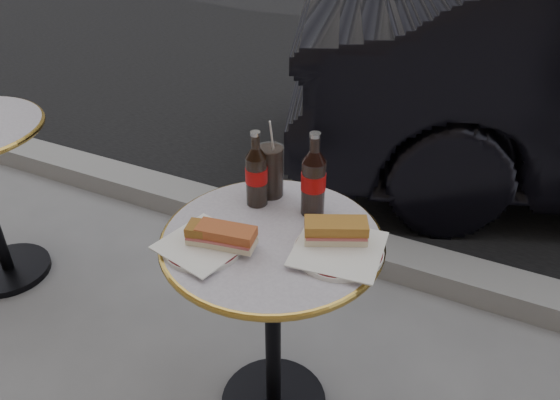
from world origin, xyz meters
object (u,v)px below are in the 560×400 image
at_px(plate_right, 338,251).
at_px(cola_bottle_right, 314,174).
at_px(bistro_table, 273,330).
at_px(plate_left, 203,246).
at_px(cola_glass, 271,171).
at_px(cola_bottle_left, 256,169).

distance_m(plate_right, cola_bottle_right, 0.24).
height_order(bistro_table, plate_right, plate_right).
distance_m(plate_left, cola_glass, 0.33).
bearing_deg(bistro_table, plate_right, 2.16).
bearing_deg(plate_left, bistro_table, 43.18).
height_order(cola_bottle_right, cola_glass, cola_bottle_right).
relative_size(bistro_table, plate_left, 3.43).
height_order(plate_left, cola_glass, cola_glass).
bearing_deg(cola_bottle_right, plate_left, -124.24).
bearing_deg(cola_bottle_left, plate_right, -21.33).
bearing_deg(plate_right, bistro_table, -177.84).
bearing_deg(cola_glass, bistro_table, -62.23).
bearing_deg(cola_glass, cola_bottle_right, -12.98).
bearing_deg(plate_left, cola_bottle_left, 84.38).
relative_size(bistro_table, cola_bottle_right, 2.85).
relative_size(bistro_table, plate_right, 3.08).
bearing_deg(bistro_table, cola_bottle_right, 70.54).
height_order(plate_left, plate_right, plate_right).
height_order(plate_right, cola_bottle_left, cola_bottle_left).
height_order(cola_bottle_left, cola_glass, cola_bottle_left).
bearing_deg(bistro_table, cola_bottle_left, 131.98).
relative_size(cola_bottle_left, cola_glass, 1.44).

